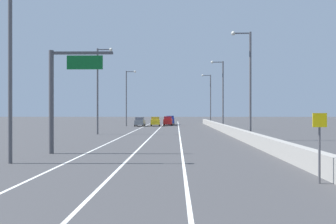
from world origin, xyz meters
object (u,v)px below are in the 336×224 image
at_px(lamp_post_right_second, 248,79).
at_px(lamp_post_right_fourth, 210,96).
at_px(car_red_2, 168,121).
at_px(car_blue_3, 170,120).
at_px(lamp_post_right_third, 222,91).
at_px(lamp_post_left_far, 127,95).
at_px(overhead_sign_gantry, 61,88).
at_px(lamp_post_left_mid, 99,85).
at_px(car_yellow_0, 155,121).
at_px(car_gray_1, 140,122).
at_px(speed_advisory_sign, 320,142).
at_px(lamp_post_left_near, 14,53).

bearing_deg(lamp_post_right_second, lamp_post_right_fourth, 89.97).
bearing_deg(car_red_2, lamp_post_right_fourth, 33.62).
bearing_deg(car_blue_3, lamp_post_right_second, -79.98).
bearing_deg(lamp_post_right_third, lamp_post_left_far, 137.66).
relative_size(overhead_sign_gantry, lamp_post_left_mid, 0.65).
bearing_deg(car_yellow_0, car_gray_1, -161.83).
relative_size(lamp_post_right_fourth, car_blue_3, 2.57).
height_order(lamp_post_left_mid, car_red_2, lamp_post_left_mid).
xyz_separation_m(car_yellow_0, car_gray_1, (-3.12, -1.03, -0.04)).
xyz_separation_m(speed_advisory_sign, lamp_post_left_far, (-16.24, 67.22, 4.76)).
bearing_deg(lamp_post_left_far, car_yellow_0, 2.20).
distance_m(car_red_2, car_blue_3, 6.21).
distance_m(speed_advisory_sign, lamp_post_left_far, 69.31).
distance_m(lamp_post_right_third, lamp_post_right_fourth, 25.33).
distance_m(lamp_post_right_second, lamp_post_left_mid, 20.98).
relative_size(lamp_post_left_near, lamp_post_left_far, 1.00).
bearing_deg(speed_advisory_sign, car_yellow_0, 98.81).
relative_size(overhead_sign_gantry, car_yellow_0, 1.60).
height_order(lamp_post_right_third, car_red_2, lamp_post_right_third).
distance_m(overhead_sign_gantry, lamp_post_left_far, 55.24).
bearing_deg(car_gray_1, lamp_post_right_fourth, 33.56).
distance_m(speed_advisory_sign, car_gray_1, 67.79).
relative_size(overhead_sign_gantry, lamp_post_right_third, 0.65).
bearing_deg(car_gray_1, lamp_post_right_second, -69.69).
xyz_separation_m(lamp_post_right_second, lamp_post_left_near, (-17.11, -19.33, 0.00)).
relative_size(lamp_post_right_fourth, car_red_2, 2.55).
xyz_separation_m(speed_advisory_sign, lamp_post_right_second, (1.47, 25.76, 4.76)).
bearing_deg(car_yellow_0, lamp_post_right_third, -53.92).
xyz_separation_m(lamp_post_right_third, car_blue_3, (-8.94, 25.29, -5.50)).
bearing_deg(car_yellow_0, overhead_sign_gantry, -94.09).
xyz_separation_m(lamp_post_right_fourth, lamp_post_left_mid, (-17.84, -39.59, 0.00)).
bearing_deg(car_gray_1, lamp_post_right_third, -45.54).
xyz_separation_m(speed_advisory_sign, car_blue_3, (-7.47, 76.37, -0.74)).
distance_m(speed_advisory_sign, lamp_post_right_fourth, 76.57).
xyz_separation_m(overhead_sign_gantry, lamp_post_left_near, (-1.22, -5.61, 1.79)).
bearing_deg(lamp_post_left_near, lamp_post_left_mid, 91.35).
height_order(lamp_post_right_fourth, car_blue_3, lamp_post_right_fourth).
relative_size(lamp_post_right_second, lamp_post_left_far, 1.00).
bearing_deg(lamp_post_left_far, car_blue_3, 46.25).
height_order(lamp_post_right_second, car_red_2, lamp_post_right_second).
bearing_deg(car_gray_1, speed_advisory_sign, -78.45).
distance_m(lamp_post_right_fourth, car_red_2, 12.54).
distance_m(lamp_post_right_second, car_gray_1, 43.71).
xyz_separation_m(lamp_post_left_far, car_blue_3, (8.77, 9.16, -5.50)).
bearing_deg(lamp_post_left_near, car_red_2, 83.06).
bearing_deg(lamp_post_left_far, lamp_post_left_near, -89.43).
height_order(speed_advisory_sign, lamp_post_right_fourth, lamp_post_right_fourth).
bearing_deg(car_blue_3, lamp_post_right_fourth, 0.26).
height_order(lamp_post_right_second, car_gray_1, lamp_post_right_second).
relative_size(lamp_post_left_far, car_red_2, 2.55).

